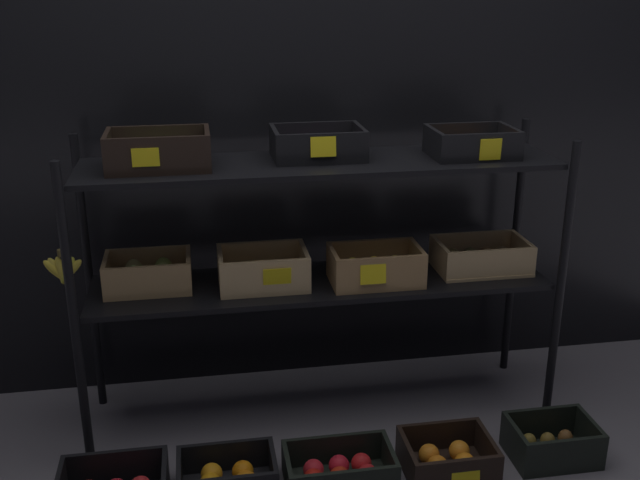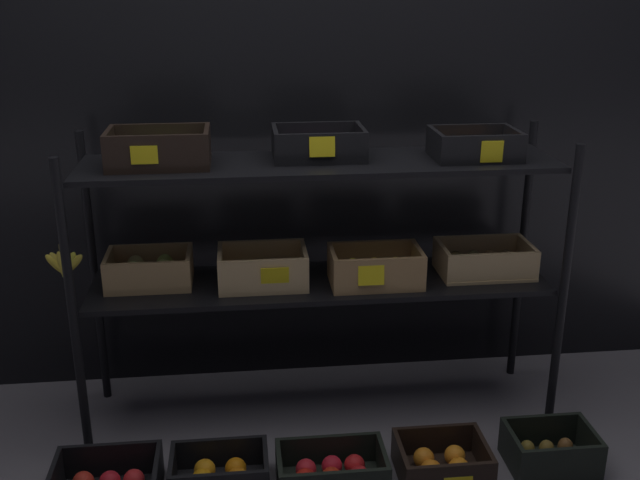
% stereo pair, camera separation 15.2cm
% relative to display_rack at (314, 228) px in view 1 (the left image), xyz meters
% --- Properties ---
extents(ground_plane, '(10.00, 10.00, 0.00)m').
position_rel_display_rack_xyz_m(ground_plane, '(0.02, 0.00, -0.78)').
color(ground_plane, slate).
extents(storefront_wall, '(4.13, 0.12, 2.31)m').
position_rel_display_rack_xyz_m(storefront_wall, '(0.02, 0.41, 0.38)').
color(storefront_wall, black).
rests_on(storefront_wall, ground_plane).
extents(display_rack, '(1.86, 0.45, 1.15)m').
position_rel_display_rack_xyz_m(display_rack, '(0.00, 0.00, 0.00)').
color(display_rack, black).
rests_on(display_rack, ground_plane).
extents(crate_ground_orange, '(0.33, 0.22, 0.12)m').
position_rel_display_rack_xyz_m(crate_ground_orange, '(-0.37, -0.43, -0.73)').
color(crate_ground_orange, black).
rests_on(crate_ground_orange, ground_plane).
extents(crate_ground_center_apple_red, '(0.37, 0.22, 0.12)m').
position_rel_display_rack_xyz_m(crate_ground_center_apple_red, '(0.01, -0.46, -0.73)').
color(crate_ground_center_apple_red, black).
rests_on(crate_ground_center_apple_red, ground_plane).
extents(crate_ground_right_orange, '(0.31, 0.25, 0.12)m').
position_rel_display_rack_xyz_m(crate_ground_right_orange, '(0.40, -0.45, -0.73)').
color(crate_ground_right_orange, black).
rests_on(crate_ground_right_orange, ground_plane).
extents(crate_ground_kiwi, '(0.30, 0.22, 0.14)m').
position_rel_display_rack_xyz_m(crate_ground_kiwi, '(0.79, -0.44, -0.72)').
color(crate_ground_kiwi, black).
rests_on(crate_ground_kiwi, ground_plane).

